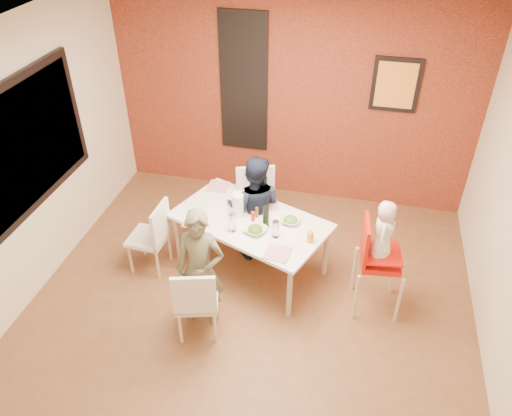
% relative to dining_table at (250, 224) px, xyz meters
% --- Properties ---
extents(ground, '(4.50, 4.50, 0.00)m').
position_rel_dining_table_xyz_m(ground, '(0.13, -0.60, -0.61)').
color(ground, brown).
rests_on(ground, ground).
extents(ceiling, '(4.50, 4.50, 0.02)m').
position_rel_dining_table_xyz_m(ceiling, '(0.13, -0.60, 2.09)').
color(ceiling, white).
rests_on(ceiling, wall_back).
extents(wall_back, '(4.50, 0.02, 2.70)m').
position_rel_dining_table_xyz_m(wall_back, '(0.13, 1.65, 0.74)').
color(wall_back, beige).
rests_on(wall_back, ground).
extents(wall_left, '(0.02, 4.50, 2.70)m').
position_rel_dining_table_xyz_m(wall_left, '(-2.12, -0.60, 0.74)').
color(wall_left, beige).
rests_on(wall_left, ground).
extents(brick_accent_wall, '(4.50, 0.02, 2.70)m').
position_rel_dining_table_xyz_m(brick_accent_wall, '(0.13, 1.63, 0.74)').
color(brick_accent_wall, maroon).
rests_on(brick_accent_wall, ground).
extents(picture_window_frame, '(0.05, 1.70, 1.30)m').
position_rel_dining_table_xyz_m(picture_window_frame, '(-2.09, -0.40, 0.94)').
color(picture_window_frame, black).
rests_on(picture_window_frame, wall_left).
extents(picture_window_pane, '(0.02, 1.55, 1.15)m').
position_rel_dining_table_xyz_m(picture_window_pane, '(-2.07, -0.40, 0.94)').
color(picture_window_pane, black).
rests_on(picture_window_pane, wall_left).
extents(glassblock_strip, '(0.55, 0.03, 1.70)m').
position_rel_dining_table_xyz_m(glassblock_strip, '(-0.47, 1.61, 0.89)').
color(glassblock_strip, silver).
rests_on(glassblock_strip, wall_back).
extents(glassblock_surround, '(0.60, 0.03, 1.76)m').
position_rel_dining_table_xyz_m(glassblock_surround, '(-0.47, 1.61, 0.89)').
color(glassblock_surround, black).
rests_on(glassblock_surround, wall_back).
extents(art_print_frame, '(0.54, 0.03, 0.64)m').
position_rel_dining_table_xyz_m(art_print_frame, '(1.33, 1.61, 1.04)').
color(art_print_frame, black).
rests_on(art_print_frame, wall_back).
extents(art_print_canvas, '(0.44, 0.01, 0.54)m').
position_rel_dining_table_xyz_m(art_print_canvas, '(1.33, 1.59, 1.04)').
color(art_print_canvas, '#F3A436').
rests_on(art_print_canvas, wall_back).
extents(dining_table, '(1.82, 1.42, 0.67)m').
position_rel_dining_table_xyz_m(dining_table, '(0.00, 0.00, 0.00)').
color(dining_table, white).
rests_on(dining_table, ground).
extents(chair_near, '(0.49, 0.49, 0.85)m').
position_rel_dining_table_xyz_m(chair_near, '(-0.26, -1.06, -0.13)').
color(chair_near, white).
rests_on(chair_near, ground).
extents(chair_far, '(0.57, 0.57, 0.96)m').
position_rel_dining_table_xyz_m(chair_far, '(-0.04, 0.49, -0.07)').
color(chair_far, silver).
rests_on(chair_far, ground).
extents(chair_left, '(0.41, 0.41, 0.85)m').
position_rel_dining_table_xyz_m(chair_left, '(-1.02, -0.24, -0.13)').
color(chair_left, white).
rests_on(chair_left, ground).
extents(high_chair, '(0.49, 0.49, 1.06)m').
position_rel_dining_table_xyz_m(high_chair, '(1.31, -0.28, 0.03)').
color(high_chair, red).
rests_on(high_chair, ground).
extents(child_near, '(0.48, 0.32, 1.29)m').
position_rel_dining_table_xyz_m(child_near, '(-0.28, -0.83, 0.03)').
color(child_near, '#5B5B41').
rests_on(child_near, ground).
extents(child_far, '(0.66, 0.54, 1.27)m').
position_rel_dining_table_xyz_m(child_far, '(-0.02, 0.25, 0.03)').
color(child_far, '#161C31').
rests_on(child_far, ground).
extents(toddler, '(0.23, 0.34, 0.66)m').
position_rel_dining_table_xyz_m(toddler, '(1.34, -0.28, 0.34)').
color(toddler, silver).
rests_on(toddler, high_chair).
extents(plate_near_left, '(0.21, 0.21, 0.01)m').
position_rel_dining_table_xyz_m(plate_near_left, '(-0.56, -0.19, 0.06)').
color(plate_near_left, white).
rests_on(plate_near_left, dining_table).
extents(plate_far_mid, '(0.29, 0.29, 0.01)m').
position_rel_dining_table_xyz_m(plate_far_mid, '(0.12, 0.29, 0.07)').
color(plate_far_mid, white).
rests_on(plate_far_mid, dining_table).
extents(plate_near_right, '(0.27, 0.27, 0.01)m').
position_rel_dining_table_xyz_m(plate_near_right, '(0.38, -0.47, 0.07)').
color(plate_near_right, white).
rests_on(plate_near_right, dining_table).
extents(plate_far_left, '(0.24, 0.24, 0.01)m').
position_rel_dining_table_xyz_m(plate_far_left, '(-0.51, 0.52, 0.07)').
color(plate_far_left, white).
rests_on(plate_far_left, dining_table).
extents(salad_bowl_a, '(0.30, 0.30, 0.06)m').
position_rel_dining_table_xyz_m(salad_bowl_a, '(0.10, -0.20, 0.09)').
color(salad_bowl_a, white).
rests_on(salad_bowl_a, dining_table).
extents(salad_bowl_b, '(0.22, 0.22, 0.05)m').
position_rel_dining_table_xyz_m(salad_bowl_b, '(0.42, 0.05, 0.08)').
color(salad_bowl_b, white).
rests_on(salad_bowl_b, dining_table).
extents(wine_bottle, '(0.07, 0.07, 0.25)m').
position_rel_dining_table_xyz_m(wine_bottle, '(0.18, -0.08, 0.18)').
color(wine_bottle, black).
rests_on(wine_bottle, dining_table).
extents(wine_glass_a, '(0.07, 0.07, 0.21)m').
position_rel_dining_table_xyz_m(wine_glass_a, '(-0.13, -0.23, 0.16)').
color(wine_glass_a, silver).
rests_on(wine_glass_a, dining_table).
extents(wine_glass_b, '(0.07, 0.07, 0.19)m').
position_rel_dining_table_xyz_m(wine_glass_b, '(0.31, -0.22, 0.15)').
color(wine_glass_b, silver).
rests_on(wine_glass_b, dining_table).
extents(paper_towel_roll, '(0.12, 0.12, 0.27)m').
position_rel_dining_table_xyz_m(paper_towel_roll, '(-0.14, 0.03, 0.19)').
color(paper_towel_roll, white).
rests_on(paper_towel_roll, dining_table).
extents(condiment_red, '(0.04, 0.04, 0.15)m').
position_rel_dining_table_xyz_m(condiment_red, '(0.05, -0.07, 0.14)').
color(condiment_red, red).
rests_on(condiment_red, dining_table).
extents(condiment_green, '(0.04, 0.04, 0.15)m').
position_rel_dining_table_xyz_m(condiment_green, '(0.19, -0.06, 0.13)').
color(condiment_green, '#387426').
rests_on(condiment_green, dining_table).
extents(condiment_brown, '(0.03, 0.03, 0.13)m').
position_rel_dining_table_xyz_m(condiment_brown, '(0.06, 0.05, 0.12)').
color(condiment_brown, brown).
rests_on(condiment_brown, dining_table).
extents(sippy_cup, '(0.07, 0.07, 0.12)m').
position_rel_dining_table_xyz_m(sippy_cup, '(0.66, -0.22, 0.12)').
color(sippy_cup, orange).
rests_on(sippy_cup, dining_table).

